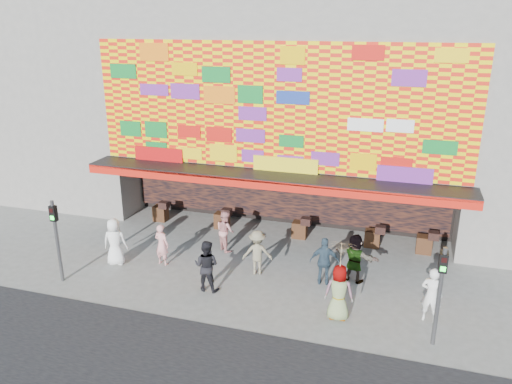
% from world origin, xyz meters
% --- Properties ---
extents(ground, '(90.00, 90.00, 0.00)m').
position_xyz_m(ground, '(0.00, 0.00, 0.00)').
color(ground, slate).
rests_on(ground, ground).
extents(shop_building, '(15.20, 9.40, 10.00)m').
position_xyz_m(shop_building, '(0.00, 8.18, 5.23)').
color(shop_building, gray).
rests_on(shop_building, ground).
extents(neighbor_left, '(11.00, 8.00, 12.00)m').
position_xyz_m(neighbor_left, '(-13.00, 8.00, 6.00)').
color(neighbor_left, gray).
rests_on(neighbor_left, ground).
extents(signal_left, '(0.22, 0.20, 3.00)m').
position_xyz_m(signal_left, '(-6.20, -1.50, 1.86)').
color(signal_left, '#59595B').
rests_on(signal_left, ground).
extents(signal_right, '(0.22, 0.20, 3.00)m').
position_xyz_m(signal_right, '(6.20, -1.50, 1.86)').
color(signal_right, '#59595B').
rests_on(signal_right, ground).
extents(ped_a, '(0.99, 0.75, 1.81)m').
position_xyz_m(ped_a, '(-5.07, 0.19, 0.91)').
color(ped_a, white).
rests_on(ped_a, ground).
extents(ped_b, '(0.65, 0.49, 1.60)m').
position_xyz_m(ped_b, '(-3.40, 0.69, 0.80)').
color(ped_b, pink).
rests_on(ped_b, ground).
extents(ped_c, '(0.89, 0.70, 1.80)m').
position_xyz_m(ped_c, '(-1.09, -0.56, 0.90)').
color(ped_c, black).
rests_on(ped_c, ground).
extents(ped_d, '(1.19, 0.86, 1.66)m').
position_xyz_m(ped_d, '(0.21, 1.04, 0.83)').
color(ped_d, '#7D755B').
rests_on(ped_d, ground).
extents(ped_e, '(1.07, 0.59, 1.73)m').
position_xyz_m(ped_e, '(2.64, 0.99, 0.86)').
color(ped_e, '#324758').
rests_on(ped_e, ground).
extents(ped_f, '(1.72, 0.99, 1.77)m').
position_xyz_m(ped_f, '(3.62, 1.50, 0.88)').
color(ped_f, gray).
rests_on(ped_f, ground).
extents(ped_g, '(0.91, 0.62, 1.79)m').
position_xyz_m(ped_g, '(3.42, -1.01, 0.90)').
color(ped_g, gray).
rests_on(ped_g, ground).
extents(ped_h, '(0.72, 0.55, 1.77)m').
position_xyz_m(ped_h, '(6.10, -0.32, 0.89)').
color(ped_h, white).
rests_on(ped_h, ground).
extents(ped_i, '(1.01, 0.99, 1.65)m').
position_xyz_m(ped_i, '(-1.57, 2.55, 0.82)').
color(ped_i, '#D68D8B').
rests_on(ped_i, ground).
extents(parasol, '(1.19, 1.21, 1.81)m').
position_xyz_m(parasol, '(3.42, -1.01, 2.13)').
color(parasol, '#D5B186').
rests_on(parasol, ground).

